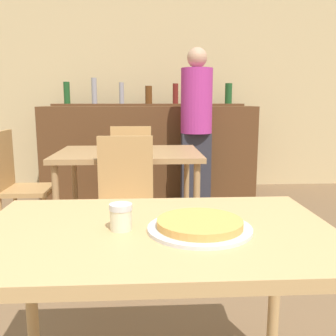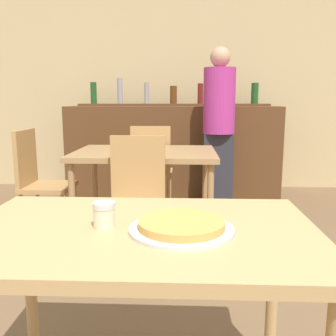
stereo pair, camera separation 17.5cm
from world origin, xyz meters
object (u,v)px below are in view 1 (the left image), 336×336
at_px(chair_far_side_back, 132,167).
at_px(person_standing, 196,123).
at_px(pizza_tray, 200,226).
at_px(cheese_shaker, 121,217).
at_px(chair_far_side_front, 125,197).
at_px(chair_far_side_left, 17,180).

xyz_separation_m(chair_far_side_back, person_standing, (0.69, 0.45, 0.40)).
bearing_deg(pizza_tray, cheese_shaker, 175.14).
xyz_separation_m(chair_far_side_front, cheese_shaker, (0.06, -1.30, 0.27)).
distance_m(chair_far_side_left, pizza_tray, 2.28).
distance_m(pizza_tray, cheese_shaker, 0.25).
height_order(chair_far_side_back, cheese_shaker, chair_far_side_back).
bearing_deg(cheese_shaker, chair_far_side_left, 117.37).
height_order(chair_far_side_back, chair_far_side_left, same).
height_order(chair_far_side_front, chair_far_side_left, same).
bearing_deg(chair_far_side_left, chair_far_side_back, -57.33).
height_order(chair_far_side_left, pizza_tray, chair_far_side_left).
height_order(chair_far_side_front, chair_far_side_back, same).
distance_m(chair_far_side_front, person_standing, 1.81).
bearing_deg(cheese_shaker, pizza_tray, -4.86).
height_order(chair_far_side_front, pizza_tray, chair_far_side_front).
height_order(chair_far_side_front, cheese_shaker, chair_far_side_front).
relative_size(chair_far_side_back, cheese_shaker, 10.96).
xyz_separation_m(chair_far_side_left, pizza_tray, (1.23, -1.90, 0.24)).
distance_m(chair_far_side_back, cheese_shaker, 2.48).
bearing_deg(person_standing, cheese_shaker, -102.12).
bearing_deg(chair_far_side_left, cheese_shaker, -152.63).
distance_m(chair_far_side_back, chair_far_side_left, 1.08).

